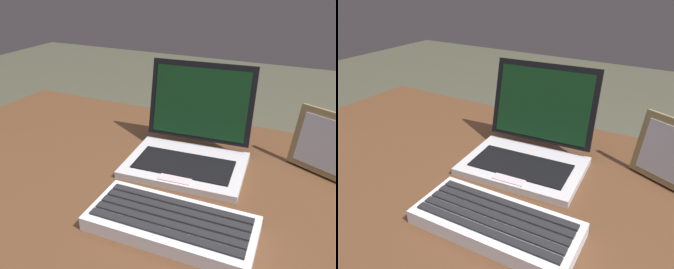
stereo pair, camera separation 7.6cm
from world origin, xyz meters
The scene contains 4 objects.
desk centered at (0.00, 0.00, 0.59)m, with size 1.31×0.72×0.70m.
laptop_front centered at (0.07, 0.09, 0.75)m, with size 0.29×0.26×0.22m.
external_keyboard centered at (0.12, -0.15, 0.72)m, with size 0.31×0.14×0.03m.
photo_frame centered at (0.36, 0.17, 0.78)m, with size 0.16×0.10×0.15m.
Camera 2 is at (0.38, -0.54, 1.13)m, focal length 35.58 mm.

